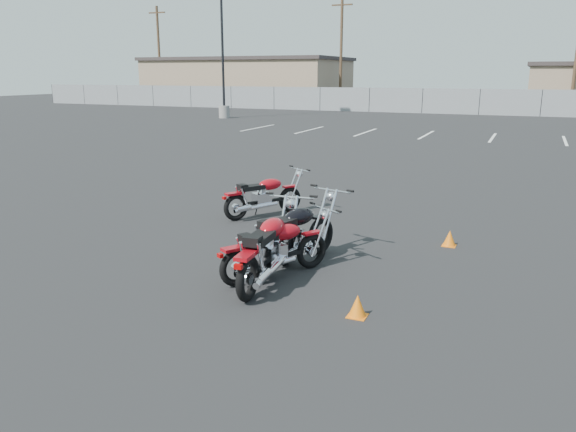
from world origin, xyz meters
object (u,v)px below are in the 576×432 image
at_px(motorcycle_front_red, 263,196).
at_px(motorcycle_rear_red, 276,249).
at_px(motorcycle_third_red, 268,249).
at_px(motorcycle_second_black, 292,235).

relative_size(motorcycle_front_red, motorcycle_rear_red, 1.00).
relative_size(motorcycle_front_red, motorcycle_third_red, 0.82).
distance_m(motorcycle_front_red, motorcycle_rear_red, 3.58).
bearing_deg(motorcycle_third_red, motorcycle_second_black, 87.02).
bearing_deg(motorcycle_rear_red, motorcycle_third_red, -93.38).
relative_size(motorcycle_second_black, motorcycle_third_red, 1.00).
xyz_separation_m(motorcycle_third_red, motorcycle_rear_red, (0.01, 0.21, -0.06)).
bearing_deg(motorcycle_front_red, motorcycle_third_red, -62.99).
bearing_deg(motorcycle_rear_red, motorcycle_front_red, 118.74).
relative_size(motorcycle_front_red, motorcycle_second_black, 0.82).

